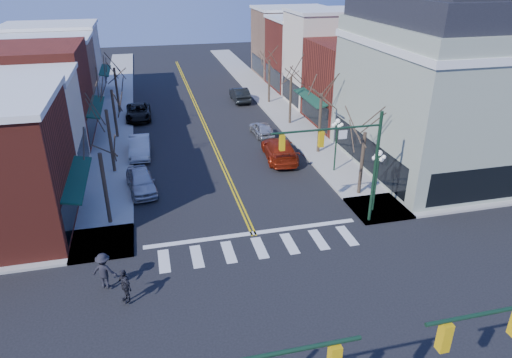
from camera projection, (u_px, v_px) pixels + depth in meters
ground at (293, 323)px, 20.65m from camera, size 160.00×160.00×0.00m
sidewalk_left at (111, 167)px, 36.28m from camera, size 3.50×70.00×0.15m
sidewalk_right at (318, 148)px, 40.05m from camera, size 3.50×70.00×0.15m
bldg_left_stucco_a at (6, 132)px, 32.81m from camera, size 10.00×7.00×7.50m
bldg_left_brick_b at (27, 97)px, 39.62m from camera, size 10.00×9.00×8.50m
bldg_left_tan at (44, 79)px, 47.01m from camera, size 10.00×7.50×7.80m
bldg_left_stucco_b at (55, 63)px, 53.73m from camera, size 10.00×8.00×8.20m
bldg_right_brick_a at (364, 84)px, 44.87m from camera, size 10.00×8.50×8.00m
bldg_right_stucco at (334, 59)px, 51.25m from camera, size 10.00×7.00×10.00m
bldg_right_brick_b at (311, 54)px, 58.15m from camera, size 10.00×8.00×8.50m
bldg_right_tan at (291, 43)px, 65.06m from camera, size 10.00×8.00×9.00m
victorian_corner at (446, 83)px, 34.08m from camera, size 12.25×14.25×13.30m
traffic_mast_far_right at (348, 155)px, 26.32m from camera, size 6.60×0.28×7.20m
lamppost_corner at (377, 171)px, 28.60m from camera, size 0.36×0.36×4.33m
lamppost_midblock at (337, 136)px, 34.31m from camera, size 0.36×0.36×4.33m
tree_left_a at (105, 190)px, 27.47m from camera, size 0.24×0.24×4.76m
tree_left_b at (111, 142)px, 34.43m from camera, size 0.24×0.24×5.04m
tree_left_c at (115, 114)px, 41.56m from camera, size 0.24×0.24×4.55m
tree_left_d at (117, 91)px, 48.50m from camera, size 0.24×0.24×4.90m
tree_right_a at (362, 164)px, 31.12m from camera, size 0.24×0.24×4.62m
tree_right_b at (320, 124)px, 38.02m from camera, size 0.24×0.24×5.18m
tree_right_c at (290, 101)px, 45.12m from camera, size 0.24×0.24×4.83m
tree_right_d at (269, 82)px, 52.11m from camera, size 0.24×0.24×4.97m
car_left_near at (141, 181)px, 32.28m from camera, size 2.38×4.72×1.54m
car_left_mid at (140, 147)px, 38.31m from camera, size 1.79×4.82×1.57m
car_left_far at (138, 112)px, 47.39m from camera, size 2.55×5.40×1.49m
car_right_near at (279, 150)px, 37.56m from camera, size 2.91×6.03×1.69m
car_right_mid at (262, 129)px, 42.83m from camera, size 1.84×4.06×1.35m
car_right_far at (240, 94)px, 53.51m from camera, size 1.72×4.93×1.62m
pedestrian_dark_a at (125, 285)px, 21.42m from camera, size 0.89×1.11×1.77m
pedestrian_dark_b at (104, 271)px, 22.32m from camera, size 1.42×1.11×1.93m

